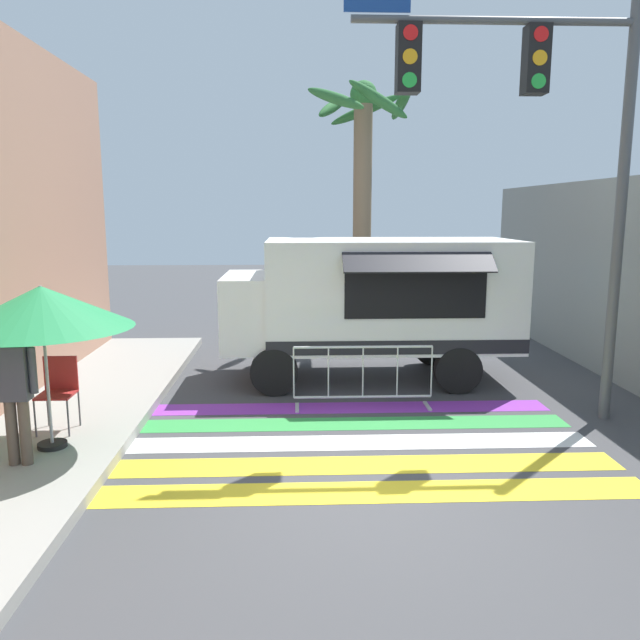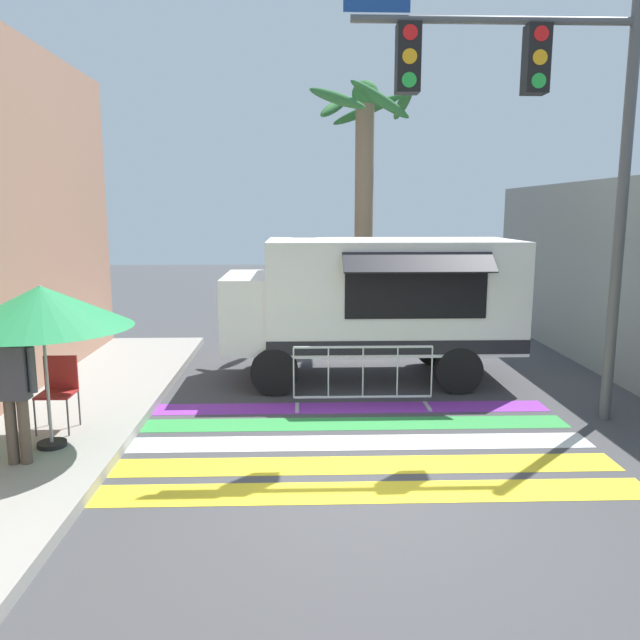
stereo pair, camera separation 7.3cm
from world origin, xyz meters
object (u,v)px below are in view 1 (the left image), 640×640
at_px(food_truck, 368,297).
at_px(vendor_person, 15,386).
at_px(folding_chair, 59,386).
at_px(palm_tree, 362,175).
at_px(barricade_front, 363,377).
at_px(patio_umbrella, 42,308).
at_px(traffic_signal_pole, 536,122).

height_order(food_truck, vendor_person, food_truck).
height_order(folding_chair, palm_tree, palm_tree).
distance_m(barricade_front, palm_tree, 6.01).
bearing_deg(folding_chair, barricade_front, 26.85).
distance_m(folding_chair, barricade_front, 4.46).
xyz_separation_m(food_truck, folding_chair, (-4.56, -2.98, -0.78)).
distance_m(food_truck, patio_umbrella, 5.77).
distance_m(traffic_signal_pole, palm_tree, 5.88).
bearing_deg(traffic_signal_pole, barricade_front, 164.71).
distance_m(traffic_signal_pole, folding_chair, 7.53).
distance_m(food_truck, barricade_front, 2.08).
xyz_separation_m(traffic_signal_pole, barricade_front, (-2.31, 0.63, -3.82)).
xyz_separation_m(patio_umbrella, barricade_front, (4.15, 1.89, -1.43)).
relative_size(folding_chair, vendor_person, 0.59).
bearing_deg(patio_umbrella, traffic_signal_pole, 11.04).
bearing_deg(traffic_signal_pole, folding_chair, -175.09).
bearing_deg(folding_chair, traffic_signal_pole, 16.15).
bearing_deg(food_truck, barricade_front, -98.50).
xyz_separation_m(patio_umbrella, vendor_person, (-0.16, -0.53, -0.84)).
bearing_deg(vendor_person, barricade_front, 35.41).
bearing_deg(barricade_front, vendor_person, -150.66).
height_order(food_truck, folding_chair, food_truck).
xyz_separation_m(folding_chair, barricade_front, (4.29, 1.20, -0.25)).
xyz_separation_m(food_truck, traffic_signal_pole, (2.04, -2.42, 2.79)).
distance_m(patio_umbrella, palm_tree, 8.49).
xyz_separation_m(vendor_person, barricade_front, (4.32, 2.43, -0.60)).
bearing_deg(food_truck, palm_tree, 86.07).
bearing_deg(palm_tree, folding_chair, -127.89).
xyz_separation_m(barricade_front, palm_tree, (0.48, 4.94, 3.39)).
distance_m(patio_umbrella, barricade_front, 4.79).
height_order(food_truck, traffic_signal_pole, traffic_signal_pole).
relative_size(food_truck, barricade_front, 2.38).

